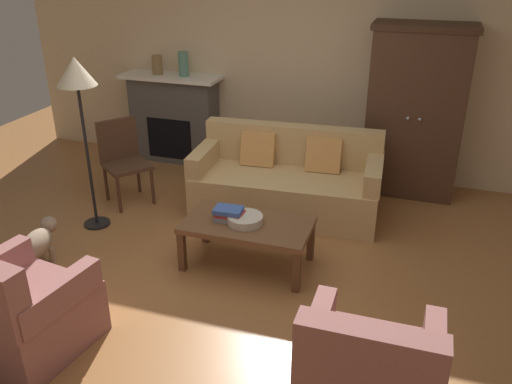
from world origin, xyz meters
TOP-DOWN VIEW (x-y plane):
  - ground_plane at (0.00, 0.00)m, footprint 9.60×9.60m
  - back_wall at (0.00, 2.55)m, footprint 7.20×0.10m
  - fireplace at (-1.55, 2.30)m, footprint 1.26×0.48m
  - armoire at (1.40, 2.22)m, footprint 1.06×0.57m
  - couch at (0.22, 1.30)m, footprint 1.97×0.97m
  - coffee_table at (0.17, 0.16)m, footprint 1.10×0.60m
  - fruit_bowl at (0.16, 0.14)m, footprint 0.31×0.31m
  - book_stack at (0.01, 0.16)m, footprint 0.26×0.19m
  - mantel_vase_bronze at (-1.73, 2.28)m, footprint 0.13×0.13m
  - mantel_vase_jade at (-1.37, 2.28)m, footprint 0.12×0.12m
  - armchair_near_left at (-0.95, -1.35)m, footprint 0.87×0.87m
  - armchair_near_right at (1.39, -1.24)m, footprint 0.78×0.77m
  - side_chair_wooden at (-1.54, 1.01)m, footprint 0.62×0.62m
  - floor_lamp at (-1.53, 0.39)m, footprint 0.36×0.36m
  - dog at (-1.54, -0.44)m, footprint 0.27×0.57m

SIDE VIEW (x-z plane):
  - ground_plane at x=0.00m, z-range 0.00..0.00m
  - dog at x=-1.54m, z-range 0.05..0.44m
  - armchair_near_left at x=-0.95m, z-range -0.12..0.76m
  - armchair_near_right at x=1.39m, z-range -0.12..0.76m
  - couch at x=0.22m, z-range -0.11..0.75m
  - coffee_table at x=0.17m, z-range 0.16..0.58m
  - fruit_bowl at x=0.16m, z-range 0.42..0.49m
  - book_stack at x=0.01m, z-range 0.42..0.54m
  - side_chair_wooden at x=-1.54m, z-range 0.06..0.96m
  - fireplace at x=-1.55m, z-range 0.01..1.13m
  - armoire at x=1.40m, z-range 0.00..1.87m
  - mantel_vase_bronze at x=-1.73m, z-range 1.12..1.35m
  - mantel_vase_jade at x=-1.37m, z-range 1.12..1.42m
  - back_wall at x=0.00m, z-range 0.00..2.80m
  - floor_lamp at x=-1.53m, z-range 0.62..2.31m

